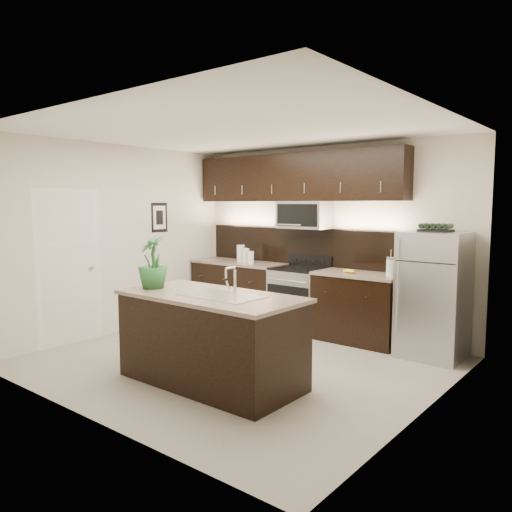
% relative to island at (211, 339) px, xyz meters
% --- Properties ---
extents(ground, '(4.50, 4.50, 0.00)m').
position_rel_island_xyz_m(ground, '(-0.26, 0.70, -0.47)').
color(ground, gray).
rests_on(ground, ground).
extents(room_walls, '(4.52, 4.02, 2.71)m').
position_rel_island_xyz_m(room_walls, '(-0.37, 0.66, 1.22)').
color(room_walls, beige).
rests_on(room_walls, ground).
extents(counter_run, '(3.51, 0.65, 0.94)m').
position_rel_island_xyz_m(counter_run, '(-0.71, 2.39, -0.00)').
color(counter_run, black).
rests_on(counter_run, ground).
extents(upper_fixtures, '(3.49, 0.40, 1.66)m').
position_rel_island_xyz_m(upper_fixtures, '(-0.69, 2.54, 1.67)').
color(upper_fixtures, black).
rests_on(upper_fixtures, counter_run).
extents(island, '(1.96, 0.96, 0.94)m').
position_rel_island_xyz_m(island, '(0.00, 0.00, 0.00)').
color(island, black).
rests_on(island, ground).
extents(sink_faucet, '(0.84, 0.50, 0.28)m').
position_rel_island_xyz_m(sink_faucet, '(0.15, 0.01, 0.48)').
color(sink_faucet, silver).
rests_on(sink_faucet, island).
extents(refrigerator, '(0.74, 0.67, 1.53)m').
position_rel_island_xyz_m(refrigerator, '(1.47, 2.33, 0.29)').
color(refrigerator, '#B2B2B7').
rests_on(refrigerator, ground).
extents(wine_rack, '(0.38, 0.23, 0.09)m').
position_rel_island_xyz_m(wine_rack, '(1.47, 2.33, 1.10)').
color(wine_rack, black).
rests_on(wine_rack, refrigerator).
extents(plant, '(0.42, 0.42, 0.58)m').
position_rel_island_xyz_m(plant, '(-0.75, -0.13, 0.76)').
color(plant, '#245C29').
rests_on(plant, island).
extents(canisters, '(0.39, 0.21, 0.27)m').
position_rel_island_xyz_m(canisters, '(-1.49, 2.30, 0.59)').
color(canisters, silver).
rests_on(canisters, counter_run).
extents(french_press, '(0.12, 0.12, 0.33)m').
position_rel_island_xyz_m(french_press, '(0.91, 2.34, 0.59)').
color(french_press, silver).
rests_on(french_press, counter_run).
extents(bananas, '(0.20, 0.17, 0.05)m').
position_rel_island_xyz_m(bananas, '(0.31, 2.31, 0.50)').
color(bananas, yellow).
rests_on(bananas, counter_run).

